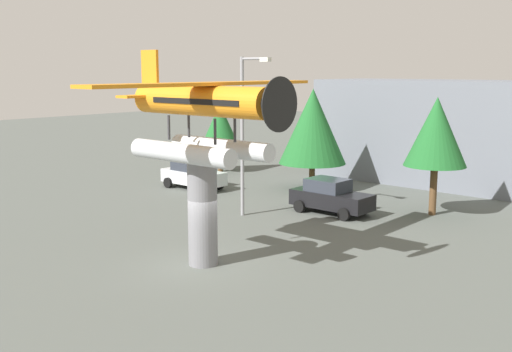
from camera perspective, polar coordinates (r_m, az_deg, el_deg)
ground_plane at (r=23.41m, az=-4.92°, el=-8.17°), size 140.00×140.00×0.00m
display_pedestal at (r=22.88m, az=-4.99°, el=-3.42°), size 1.10×1.10×3.98m
floatplane_monument at (r=22.23m, az=-4.90°, el=5.74°), size 6.93×10.41×4.00m
car_near_silver at (r=37.83m, az=-5.90°, el=0.16°), size 4.20×2.02×1.76m
car_mid_black at (r=31.37m, az=6.95°, el=-1.88°), size 4.20×2.02×1.76m
streetlight_primary at (r=30.03m, az=-1.02°, el=4.76°), size 1.84×0.28×7.84m
storefront_building at (r=41.43m, az=16.19°, el=4.02°), size 14.74×6.28×6.57m
tree_west at (r=43.74m, az=-3.37°, el=4.65°), size 2.87×2.87×4.87m
tree_east at (r=37.12m, az=5.30°, el=4.62°), size 4.06×4.06×6.12m
tree_center_back at (r=31.59m, az=16.41°, el=3.92°), size 3.09×3.09×5.92m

